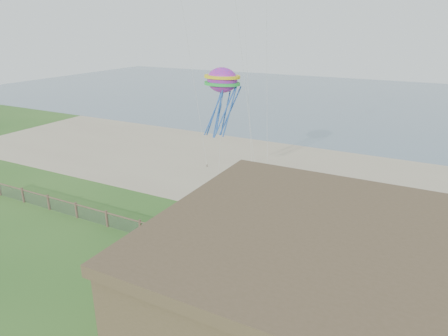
{
  "coord_description": "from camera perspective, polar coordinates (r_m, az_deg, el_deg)",
  "views": [
    {
      "loc": [
        13.23,
        -12.63,
        13.63
      ],
      "look_at": [
        2.37,
        8.0,
        5.23
      ],
      "focal_mm": 32.0,
      "sensor_mm": 36.0,
      "label": 1
    }
  ],
  "objects": [
    {
      "name": "ocean",
      "position": [
        80.89,
        18.19,
        9.13
      ],
      "size": [
        160.0,
        68.0,
        0.02
      ],
      "primitive_type": "cube",
      "color": "slate",
      "rests_on": "ground"
    },
    {
      "name": "motel_deck",
      "position": [
        22.13,
        22.52,
        -19.16
      ],
      "size": [
        15.0,
        2.0,
        0.5
      ],
      "primitive_type": "cube",
      "color": "brown",
      "rests_on": "ground"
    },
    {
      "name": "octopus_kite",
      "position": [
        32.2,
        -0.27,
        9.64
      ],
      "size": [
        3.28,
        2.54,
        6.19
      ],
      "primitive_type": null,
      "rotation": [
        0.0,
        0.0,
        -0.14
      ],
      "color": "#FC2764"
    },
    {
      "name": "ground",
      "position": [
        22.81,
        -15.55,
        -17.73
      ],
      "size": [
        160.0,
        160.0,
        0.0
      ],
      "primitive_type": "plane",
      "color": "#2B5C1F",
      "rests_on": "ground"
    },
    {
      "name": "chainlink_fence",
      "position": [
        26.33,
        -6.71,
        -10.13
      ],
      "size": [
        36.2,
        0.2,
        1.25
      ],
      "primitive_type": null,
      "color": "brown",
      "rests_on": "ground"
    },
    {
      "name": "sand_beach",
      "position": [
        39.5,
        6.44,
        -0.5
      ],
      "size": [
        72.0,
        20.0,
        0.02
      ],
      "primitive_type": "cube",
      "color": "tan",
      "rests_on": "ground"
    },
    {
      "name": "picnic_table",
      "position": [
        23.1,
        5.72,
        -15.45
      ],
      "size": [
        1.87,
        1.64,
        0.66
      ],
      "primitive_type": null,
      "rotation": [
        0.0,
        0.0,
        -0.34
      ],
      "color": "brown",
      "rests_on": "ground"
    }
  ]
}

